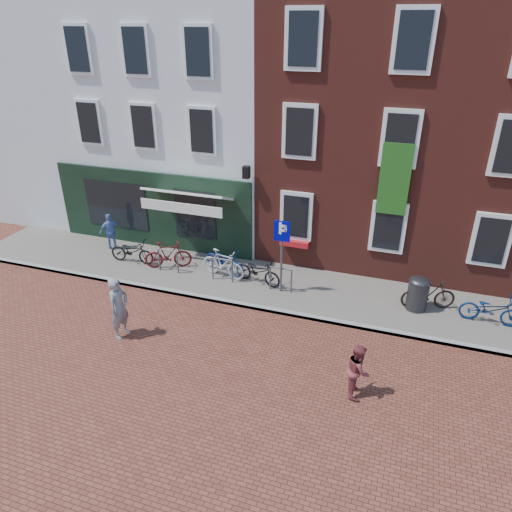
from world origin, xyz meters
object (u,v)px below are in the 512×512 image
(parking_sign, at_px, (282,244))
(bicycle_3, at_px, (223,264))
(bicycle_4, at_px, (258,271))
(bicycle_2, at_px, (225,261))
(bicycle_5, at_px, (428,294))
(woman, at_px, (119,308))
(bicycle_0, at_px, (132,251))
(bicycle_1, at_px, (168,255))
(litter_bin, at_px, (418,292))
(boy, at_px, (358,370))
(cafe_person, at_px, (111,231))
(bicycle_6, at_px, (491,310))

(parking_sign, bearing_deg, bicycle_3, 171.66)
(bicycle_3, distance_m, bicycle_4, 1.24)
(parking_sign, bearing_deg, bicycle_2, 164.21)
(parking_sign, xyz_separation_m, bicycle_5, (4.44, 0.46, -1.19))
(woman, xyz_separation_m, bicycle_0, (-2.00, 3.78, -0.36))
(bicycle_1, distance_m, bicycle_4, 3.30)
(litter_bin, xyz_separation_m, parking_sign, (-4.14, -0.33, 1.09))
(bicycle_2, bearing_deg, woman, 179.65)
(boy, bearing_deg, bicycle_1, 50.42)
(litter_bin, relative_size, cafe_person, 0.81)
(bicycle_3, relative_size, bicycle_4, 0.97)
(parking_sign, relative_size, bicycle_5, 1.50)
(boy, relative_size, bicycle_5, 0.85)
(bicycle_2, bearing_deg, bicycle_4, -86.28)
(litter_bin, relative_size, bicycle_1, 0.70)
(boy, xyz_separation_m, bicycle_0, (-8.49, 4.00, -0.15))
(cafe_person, relative_size, bicycle_2, 0.83)
(boy, relative_size, bicycle_2, 0.82)
(bicycle_0, xyz_separation_m, bicycle_6, (11.70, -0.01, 0.00))
(litter_bin, distance_m, parking_sign, 4.29)
(bicycle_5, bearing_deg, parking_sign, 78.47)
(cafe_person, xyz_separation_m, bicycle_1, (2.77, -0.71, -0.21))
(parking_sign, xyz_separation_m, bicycle_2, (-2.16, 0.61, -1.24))
(woman, bearing_deg, litter_bin, -56.33)
(bicycle_3, bearing_deg, litter_bin, -79.08)
(litter_bin, bearing_deg, parking_sign, -175.39)
(parking_sign, relative_size, bicycle_2, 1.46)
(bicycle_2, bearing_deg, boy, -112.41)
(parking_sign, bearing_deg, bicycle_4, 162.40)
(bicycle_2, height_order, bicycle_6, same)
(cafe_person, relative_size, bicycle_3, 0.86)
(bicycle_0, xyz_separation_m, bicycle_4, (4.70, 0.04, 0.00))
(bicycle_5, xyz_separation_m, bicycle_6, (1.70, -0.23, -0.05))
(boy, xyz_separation_m, bicycle_6, (3.21, 4.00, -0.15))
(litter_bin, distance_m, bicycle_0, 9.70)
(bicycle_4, bearing_deg, bicycle_5, -75.51)
(bicycle_0, distance_m, bicycle_6, 11.70)
(bicycle_0, xyz_separation_m, bicycle_2, (3.40, 0.37, 0.00))
(woman, xyz_separation_m, bicycle_2, (1.40, 4.15, -0.36))
(cafe_person, relative_size, bicycle_6, 0.83)
(boy, bearing_deg, woman, 78.33)
(bicycle_0, bearing_deg, bicycle_3, -90.39)
(bicycle_4, height_order, bicycle_6, same)
(parking_sign, height_order, woman, parking_sign)
(woman, bearing_deg, parking_sign, -38.20)
(boy, relative_size, bicycle_4, 0.82)
(bicycle_0, bearing_deg, litter_bin, -91.00)
(parking_sign, distance_m, bicycle_6, 6.27)
(bicycle_2, relative_size, bicycle_5, 1.03)
(boy, bearing_deg, bicycle_3, 41.31)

